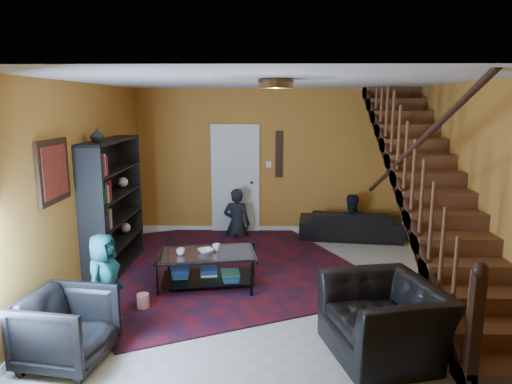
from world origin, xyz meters
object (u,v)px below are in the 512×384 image
(armchair_right, at_px, (384,319))
(coffee_table, at_px, (208,267))
(bookshelf, at_px, (114,208))
(armchair_left, at_px, (67,328))
(sofa, at_px, (350,224))

(armchair_right, bearing_deg, coffee_table, -144.19)
(armchair_right, xyz_separation_m, coffee_table, (-2.00, 1.70, -0.09))
(bookshelf, xyz_separation_m, armchair_left, (0.35, -2.60, -0.60))
(bookshelf, distance_m, armchair_left, 2.69)
(armchair_left, relative_size, armchair_right, 0.69)
(armchair_left, xyz_separation_m, armchair_right, (3.14, 0.23, 0.01))
(bookshelf, height_order, coffee_table, bookshelf)
(bookshelf, relative_size, armchair_right, 1.73)
(bookshelf, height_order, armchair_right, bookshelf)
(coffee_table, bearing_deg, armchair_left, -120.64)
(bookshelf, bearing_deg, armchair_left, -82.21)
(bookshelf, height_order, sofa, bookshelf)
(bookshelf, bearing_deg, armchair_right, -34.14)
(armchair_left, distance_m, armchair_right, 3.15)
(armchair_right, distance_m, coffee_table, 2.63)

